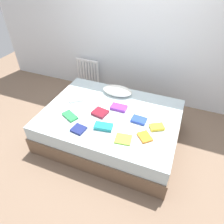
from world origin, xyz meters
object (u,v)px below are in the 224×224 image
object	(u,v)px
textbook_blue	(139,120)
textbook_white	(76,98)
textbook_navy	(79,129)
textbook_lime	(123,139)
pillow	(117,91)
textbook_green	(70,116)
textbook_orange	(145,137)
textbook_maroon	(100,113)
textbook_teal	(103,127)
textbook_purple	(119,108)
radiator	(88,72)
textbook_yellow	(157,127)
bed	(111,126)

from	to	relation	value
textbook_blue	textbook_white	distance (m)	1.09
textbook_navy	textbook_lime	distance (m)	0.61
pillow	textbook_green	bearing A→B (deg)	-117.39
textbook_orange	textbook_white	xyz separation A→B (m)	(-1.24, 0.41, 0.00)
textbook_maroon	textbook_lime	distance (m)	0.61
textbook_teal	textbook_purple	bearing A→B (deg)	75.39
radiator	textbook_purple	size ratio (longest dim) A/B	2.33
pillow	textbook_yellow	size ratio (longest dim) A/B	2.67
textbook_white	textbook_yellow	bearing A→B (deg)	-46.88
textbook_navy	textbook_blue	xyz separation A→B (m)	(0.69, 0.47, 0.00)
textbook_teal	bed	bearing A→B (deg)	85.98
textbook_lime	textbook_teal	bearing A→B (deg)	153.70
bed	pillow	world-z (taller)	pillow
textbook_yellow	textbook_orange	xyz separation A→B (m)	(-0.10, -0.23, -0.01)
bed	textbook_purple	world-z (taller)	textbook_purple
radiator	textbook_teal	world-z (taller)	radiator
pillow	textbook_white	world-z (taller)	pillow
bed	textbook_green	size ratio (longest dim) A/B	8.37
textbook_green	textbook_white	bearing A→B (deg)	135.44
textbook_green	textbook_purple	size ratio (longest dim) A/B	1.00
textbook_maroon	textbook_orange	bearing A→B (deg)	-6.84
textbook_teal	textbook_lime	distance (m)	0.33
pillow	textbook_orange	distance (m)	1.06
textbook_maroon	textbook_teal	bearing A→B (deg)	-46.55
bed	textbook_navy	bearing A→B (deg)	-117.77
radiator	textbook_white	distance (m)	1.15
radiator	textbook_yellow	bearing A→B (deg)	-36.83
textbook_white	bed	bearing A→B (deg)	-48.80
textbook_yellow	textbook_white	xyz separation A→B (m)	(-1.34, 0.18, -0.01)
textbook_green	textbook_blue	size ratio (longest dim) A/B	1.17
pillow	textbook_lime	xyz separation A→B (m)	(0.44, -0.94, -0.05)
textbook_navy	textbook_blue	world-z (taller)	textbook_blue
textbook_maroon	textbook_green	distance (m)	0.43
textbook_blue	textbook_teal	distance (m)	0.51
textbook_navy	textbook_lime	bearing A→B (deg)	13.14
textbook_purple	textbook_teal	size ratio (longest dim) A/B	0.99
textbook_maroon	textbook_lime	size ratio (longest dim) A/B	1.02
textbook_maroon	textbook_orange	xyz separation A→B (m)	(0.73, -0.23, -0.01)
radiator	textbook_maroon	distance (m)	1.55
textbook_green	textbook_purple	xyz separation A→B (m)	(0.58, 0.44, 0.01)
textbook_yellow	textbook_teal	bearing A→B (deg)	170.60
textbook_maroon	textbook_yellow	size ratio (longest dim) A/B	1.12
textbook_green	textbook_maroon	bearing A→B (deg)	57.77
textbook_navy	radiator	bearing A→B (deg)	121.64
textbook_blue	textbook_purple	bearing A→B (deg)	159.51
textbook_navy	textbook_orange	distance (m)	0.87
textbook_orange	textbook_white	bearing A→B (deg)	-150.97
textbook_purple	textbook_orange	world-z (taller)	textbook_purple
textbook_maroon	textbook_teal	xyz separation A→B (m)	(0.17, -0.26, 0.01)
bed	textbook_maroon	distance (m)	0.31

